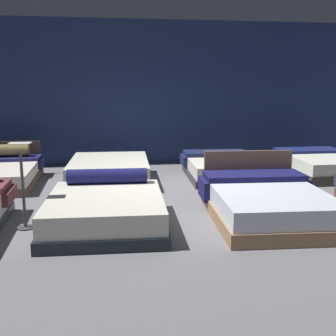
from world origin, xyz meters
The scene contains 8 objects.
ground_plane centered at (0.00, 0.00, -0.01)m, with size 18.00×18.00×0.02m, color slate.
showroom_back_wall centered at (0.00, 3.42, 1.75)m, with size 18.00×0.06×3.50m, color navy.
bed_1 centered at (-1.21, -1.25, 0.24)m, with size 1.68×1.96×0.68m.
bed_2 centered at (1.12, -1.23, 0.25)m, with size 1.76×2.25×0.86m.
bed_5 centered at (-1.17, 1.50, 0.22)m, with size 1.68×2.15×0.46m.
bed_6 centered at (1.20, 1.58, 0.21)m, with size 1.57×1.96×0.48m.
bed_7 centered at (3.44, 1.52, 0.22)m, with size 1.51×2.03×0.49m.
price_sign centered at (-2.31, -1.19, 0.47)m, with size 0.28×0.24×1.19m.
Camera 1 is at (-1.10, -6.76, 1.92)m, focal length 43.61 mm.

